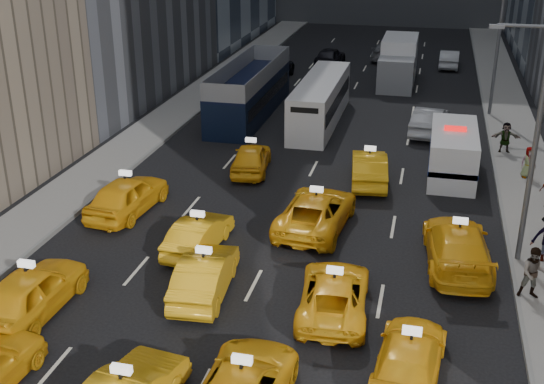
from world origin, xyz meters
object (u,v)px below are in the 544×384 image
(city_bus, at_px, (320,101))
(box_truck, at_px, (398,62))
(nypd_van, at_px, (453,153))
(double_decker, at_px, (250,90))

(city_bus, distance_m, box_truck, 11.93)
(nypd_van, bearing_deg, double_decker, 149.84)
(double_decker, distance_m, city_bus, 4.69)
(nypd_van, xyz_separation_m, city_bus, (-7.92, 7.30, 0.22))
(nypd_van, distance_m, double_decker, 14.83)
(city_bus, relative_size, box_truck, 1.43)
(nypd_van, height_order, box_truck, box_truck)
(nypd_van, bearing_deg, box_truck, 103.74)
(nypd_van, xyz_separation_m, double_decker, (-12.57, 7.84, 0.54))
(nypd_van, height_order, double_decker, double_decker)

